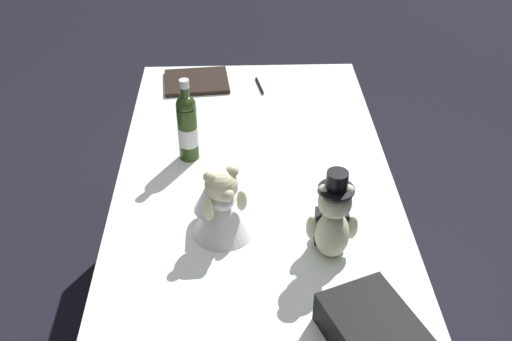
% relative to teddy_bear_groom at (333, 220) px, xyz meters
% --- Properties ---
extents(reception_table, '(1.88, 0.93, 0.79)m').
position_rel_teddy_bear_groom_xyz_m(reception_table, '(-0.27, -0.21, -0.51)').
color(reception_table, white).
rests_on(reception_table, ground_plane).
extents(teddy_bear_groom, '(0.14, 0.15, 0.29)m').
position_rel_teddy_bear_groom_xyz_m(teddy_bear_groom, '(0.00, 0.00, 0.00)').
color(teddy_bear_groom, beige).
rests_on(teddy_bear_groom, reception_table).
extents(teddy_bear_bride, '(0.24, 0.21, 0.23)m').
position_rel_teddy_bear_groom_xyz_m(teddy_bear_bride, '(-0.11, -0.32, -0.02)').
color(teddy_bear_bride, white).
rests_on(teddy_bear_bride, reception_table).
extents(champagne_bottle, '(0.07, 0.07, 0.31)m').
position_rel_teddy_bear_groom_xyz_m(champagne_bottle, '(-0.49, -0.43, 0.01)').
color(champagne_bottle, '#293D15').
rests_on(champagne_bottle, reception_table).
extents(signing_pen, '(0.15, 0.03, 0.01)m').
position_rel_teddy_bear_groom_xyz_m(signing_pen, '(-0.99, -0.16, -0.11)').
color(signing_pen, black).
rests_on(signing_pen, reception_table).
extents(guestbook, '(0.25, 0.29, 0.02)m').
position_rel_teddy_bear_groom_xyz_m(guestbook, '(-1.04, -0.43, -0.11)').
color(guestbook, black).
rests_on(guestbook, reception_table).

